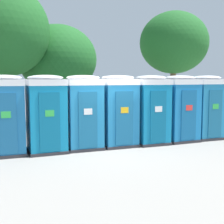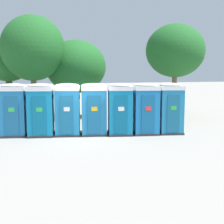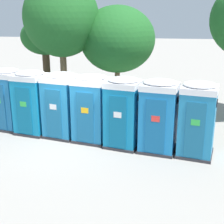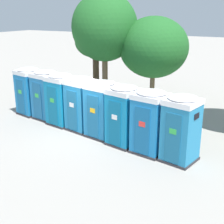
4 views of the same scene
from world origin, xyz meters
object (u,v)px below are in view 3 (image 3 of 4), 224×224
object	(u,v)px
street_tree_0	(117,40)
street_tree_1	(61,18)
portapotty_1	(7,99)
portapotty_3	(61,105)
portapotty_5	(123,112)
portapotty_6	(159,116)
portapotty_4	(91,108)
street_tree_2	(45,38)
portapotty_2	(32,102)
portapotty_7	(197,119)

from	to	relation	value
street_tree_0	street_tree_1	size ratio (longest dim) A/B	0.79
portapotty_1	portapotty_3	bearing A→B (deg)	-11.04
portapotty_5	portapotty_6	distance (m)	1.28
portapotty_6	portapotty_4	bearing A→B (deg)	168.29
portapotty_4	portapotty_6	world-z (taller)	same
portapotty_5	street_tree_1	size ratio (longest dim) A/B	0.39
street_tree_1	street_tree_2	xyz separation A→B (m)	(-1.51, 1.41, -1.08)
portapotty_3	street_tree_0	world-z (taller)	street_tree_0
portapotty_2	street_tree_0	bearing A→B (deg)	64.30
portapotty_6	street_tree_0	size ratio (longest dim) A/B	0.49
street_tree_1	portapotty_2	bearing A→B (deg)	-87.92
street_tree_0	street_tree_2	bearing A→B (deg)	172.63
portapotty_2	portapotty_7	xyz separation A→B (m)	(6.30, -1.09, 0.00)
portapotty_4	street_tree_1	world-z (taller)	street_tree_1
portapotty_2	street_tree_0	size ratio (longest dim) A/B	0.49
portapotty_7	street_tree_0	xyz separation A→B (m)	(-3.72, 6.45, 2.10)
street_tree_0	portapotty_7	bearing A→B (deg)	-60.03
portapotty_2	portapotty_4	distance (m)	2.56
portapotty_7	street_tree_1	xyz separation A→B (m)	(-6.47, 5.59, 3.19)
portapotty_7	street_tree_2	size ratio (longest dim) A/B	0.57
portapotty_1	street_tree_0	bearing A→B (deg)	52.82
portapotty_5	portapotty_6	bearing A→B (deg)	-9.11
portapotty_5	street_tree_2	bearing A→B (deg)	129.36
street_tree_2	street_tree_0	bearing A→B (deg)	-7.37
street_tree_1	street_tree_2	bearing A→B (deg)	137.05
portapotty_1	portapotty_7	bearing A→B (deg)	-10.61
portapotty_1	portapotty_6	size ratio (longest dim) A/B	1.00
portapotty_3	street_tree_0	size ratio (longest dim) A/B	0.49
street_tree_1	portapotty_4	bearing A→B (deg)	-61.30
portapotty_4	street_tree_1	size ratio (longest dim) A/B	0.39
portapotty_7	street_tree_0	world-z (taller)	street_tree_0
portapotty_1	portapotty_3	size ratio (longest dim) A/B	1.00
portapotty_1	portapotty_5	bearing A→B (deg)	-11.83
street_tree_0	street_tree_2	xyz separation A→B (m)	(-4.26, 0.55, 0.01)
portapotty_5	portapotty_7	world-z (taller)	same
portapotty_3	street_tree_0	xyz separation A→B (m)	(1.31, 5.53, 2.10)
portapotty_5	street_tree_2	size ratio (longest dim) A/B	0.57
street_tree_0	street_tree_1	xyz separation A→B (m)	(-2.75, -0.86, 1.08)
portapotty_1	street_tree_0	distance (m)	6.66
portapotty_1	street_tree_2	size ratio (longest dim) A/B	0.57
portapotty_6	street_tree_2	world-z (taller)	street_tree_2
portapotty_1	street_tree_0	size ratio (longest dim) A/B	0.49
portapotty_1	street_tree_1	bearing A→B (deg)	75.57
street_tree_0	street_tree_1	distance (m)	3.07
portapotty_4	portapotty_1	bearing A→B (deg)	169.01
portapotty_3	street_tree_2	size ratio (longest dim) A/B	0.57
portapotty_7	street_tree_0	size ratio (longest dim) A/B	0.49
portapotty_2	portapotty_6	xyz separation A→B (m)	(5.03, -0.92, -0.00)
portapotty_6	portapotty_2	bearing A→B (deg)	169.59
portapotty_5	street_tree_2	world-z (taller)	street_tree_2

